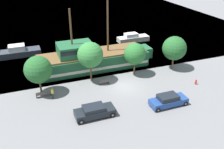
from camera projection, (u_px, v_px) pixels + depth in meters
ground_plane at (125, 87)px, 35.32m from camera, size 160.00×160.00×0.00m
water_surface at (65, 16)px, 72.01m from camera, size 80.00×80.00×0.00m
pirate_ship at (91, 59)px, 40.08m from camera, size 19.16×5.11×11.10m
moored_boat_dockside at (133, 38)px, 52.21m from camera, size 6.61×2.19×1.76m
moored_boat_outer at (20, 52)px, 45.12m from camera, size 7.01×2.57×2.06m
parked_car_curb_front at (168, 100)px, 30.79m from camera, size 4.73×1.88×1.49m
parked_car_curb_mid at (95, 111)px, 28.72m from camera, size 4.66×1.96×1.44m
fire_hydrant at (196, 82)px, 35.74m from camera, size 0.42×0.25×0.76m
bench_promenade_east at (104, 82)px, 35.68m from camera, size 1.51×0.45×0.85m
bench_promenade_west at (44, 94)px, 32.69m from camera, size 1.98×0.45×0.85m
pedestrian_walking_near at (52, 93)px, 32.17m from camera, size 0.32×0.32×1.61m
tree_row_east at (38, 70)px, 31.97m from camera, size 3.59×3.59×5.41m
tree_row_mideast at (90, 55)px, 34.96m from camera, size 3.67×3.67×5.98m
tree_row_midwest at (135, 54)px, 37.14m from camera, size 3.25×3.25×5.08m
tree_row_west at (174, 48)px, 39.09m from camera, size 3.78×3.78×5.38m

